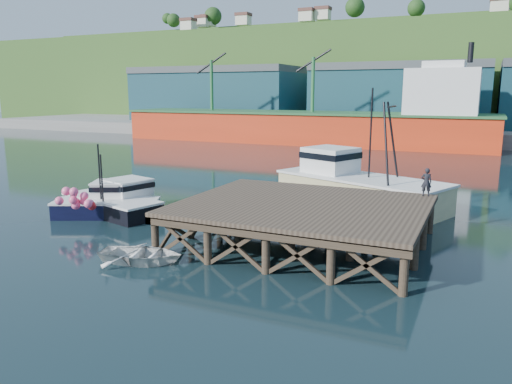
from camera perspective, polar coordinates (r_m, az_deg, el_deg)
The scene contains 12 objects.
ground at distance 27.99m, azimuth -5.38°, elevation -4.47°, with size 300.00×300.00×0.00m, color black.
wharf at distance 25.10m, azimuth 5.27°, elevation -1.76°, with size 12.00×10.00×2.62m.
far_quay at distance 94.48m, azimuth 16.48°, elevation 6.95°, with size 160.00×40.00×2.00m, color gray.
warehouse_left at distance 100.74m, azimuth -4.22°, elevation 10.77°, with size 32.00×16.00×9.00m, color #173E4E.
warehouse_mid at distance 89.30m, azimuth 16.20°, elevation 10.27°, with size 28.00×16.00×9.00m, color #173E4E.
cargo_ship at distance 74.71m, azimuth 7.56°, elevation 8.03°, with size 55.50×10.00×13.75m.
hillside at distance 124.05m, azimuth 18.84°, elevation 12.41°, with size 220.00×50.00×22.00m, color #2D511E.
boat_navy at distance 32.59m, azimuth -16.59°, elevation -1.18°, with size 6.71×4.82×3.96m.
boat_black at distance 33.01m, azimuth -15.76°, elevation -0.92°, with size 7.74×6.41×4.50m.
trawler at distance 34.33m, azimuth 11.43°, elevation 1.10°, with size 12.47×8.37×7.87m.
dinghy at distance 23.38m, azimuth -12.98°, elevation -6.94°, with size 2.74×3.83×0.79m, color white.
dockworker at distance 28.19m, azimuth 18.89°, elevation 1.08°, with size 0.55×0.36×1.52m, color black.
Camera 1 is at (13.56, -23.26, 7.66)m, focal length 35.00 mm.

